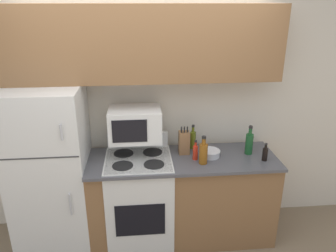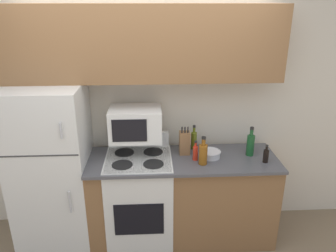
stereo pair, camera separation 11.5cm
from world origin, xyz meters
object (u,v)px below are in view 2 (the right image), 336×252
at_px(bottle_whiskey, 203,153).
at_px(bottle_soy_sauce, 266,155).
at_px(stove, 140,198).
at_px(microwave, 136,124).
at_px(knife_block, 185,143).
at_px(refrigerator, 52,168).
at_px(bottle_wine_green, 250,144).
at_px(bottle_olive_oil, 194,140).
at_px(bowl, 210,154).
at_px(bottle_hot_sauce, 195,152).

distance_m(bottle_whiskey, bottle_soy_sauce, 0.61).
xyz_separation_m(stove, bottle_soy_sauce, (1.22, -0.13, 0.52)).
xyz_separation_m(microwave, knife_block, (0.48, -0.00, -0.21)).
xyz_separation_m(refrigerator, knife_block, (1.32, 0.07, 0.22)).
bearing_deg(bottle_wine_green, bottle_soy_sauce, -56.50).
bearing_deg(microwave, bottle_wine_green, -3.79).
distance_m(bottle_soy_sauce, bottle_olive_oil, 0.73).
relative_size(microwave, bottle_soy_sauce, 2.79).
xyz_separation_m(refrigerator, bottle_soy_sauce, (2.07, -0.16, 0.17)).
bearing_deg(microwave, bottle_olive_oil, 9.98).
distance_m(refrigerator, stove, 0.92).
bearing_deg(microwave, stove, -79.70).
bearing_deg(bottle_wine_green, bowl, -176.16).
bearing_deg(bowl, bottle_hot_sauce, -162.20).
relative_size(bottle_whiskey, bottle_olive_oil, 1.08).
bearing_deg(bottle_whiskey, knife_block, 122.61).
distance_m(refrigerator, bottle_hot_sauce, 1.42).
xyz_separation_m(stove, microwave, (-0.02, 0.11, 0.78)).
height_order(bowl, bottle_wine_green, bottle_wine_green).
bearing_deg(knife_block, bottle_soy_sauce, -17.04).
distance_m(bowl, bottle_hot_sauce, 0.17).
xyz_separation_m(stove, bottle_olive_oil, (0.57, 0.21, 0.55)).
height_order(bottle_whiskey, bottle_soy_sauce, bottle_whiskey).
xyz_separation_m(knife_block, bottle_whiskey, (0.15, -0.24, -0.01)).
bearing_deg(bottle_olive_oil, microwave, -170.02).
height_order(bowl, bottle_olive_oil, bottle_olive_oil).
bearing_deg(bottle_olive_oil, refrigerator, -172.91).
xyz_separation_m(bottle_whiskey, bottle_soy_sauce, (0.61, 0.00, -0.04)).
bearing_deg(bowl, bottle_whiskey, -125.11).
bearing_deg(bottle_olive_oil, bottle_soy_sauce, -27.68).
distance_m(bottle_whiskey, bottle_wine_green, 0.53).
relative_size(microwave, bowl, 2.48).
bearing_deg(microwave, bottle_whiskey, -20.80).
height_order(knife_block, bottle_whiskey, knife_block).
relative_size(bottle_whiskey, bottle_hot_sauce, 1.40).
bearing_deg(refrigerator, knife_block, 2.98).
relative_size(stove, bottle_whiskey, 3.95).
height_order(stove, microwave, microwave).
height_order(refrigerator, microwave, refrigerator).
xyz_separation_m(microwave, bottle_hot_sauce, (0.57, -0.15, -0.25)).
relative_size(bowl, bottle_soy_sauce, 1.13).
bearing_deg(knife_block, bottle_olive_oil, 45.32).
relative_size(refrigerator, bottle_olive_oil, 6.43).
height_order(stove, bottle_wine_green, bottle_wine_green).
bearing_deg(bottle_whiskey, refrigerator, 173.47).
height_order(refrigerator, bottle_hot_sauce, refrigerator).
relative_size(knife_block, bottle_whiskey, 1.04).
height_order(bottle_soy_sauce, bottle_wine_green, bottle_wine_green).
bearing_deg(bottle_olive_oil, stove, -159.42).
bearing_deg(bowl, bottle_wine_green, 3.84).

